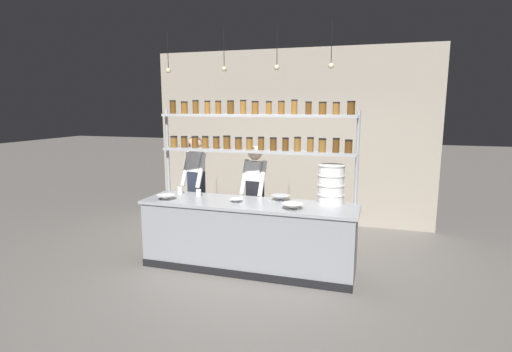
{
  "coord_description": "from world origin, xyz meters",
  "views": [
    {
      "loc": [
        1.62,
        -4.91,
        2.18
      ],
      "look_at": [
        0.05,
        0.2,
        1.25
      ],
      "focal_mm": 28.0,
      "sensor_mm": 36.0,
      "label": 1
    }
  ],
  "objects_px": {
    "prep_bowl_near_left": "(280,198)",
    "spice_shelf_unit": "(256,135)",
    "chef_left": "(196,183)",
    "prep_bowl_near_right": "(236,201)",
    "prep_bowl_center_front": "(292,206)",
    "container_stack": "(331,184)",
    "prep_bowl_center_back": "(166,197)",
    "serving_cup_front": "(199,193)",
    "chef_center": "(255,193)",
    "serving_cup_by_board": "(180,190)"
  },
  "relations": [
    {
      "from": "prep_bowl_near_left",
      "to": "spice_shelf_unit",
      "type": "bearing_deg",
      "value": 166.27
    },
    {
      "from": "chef_left",
      "to": "prep_bowl_near_right",
      "type": "height_order",
      "value": "chef_left"
    },
    {
      "from": "prep_bowl_near_left",
      "to": "prep_bowl_center_front",
      "type": "distance_m",
      "value": 0.49
    },
    {
      "from": "prep_bowl_center_front",
      "to": "prep_bowl_near_right",
      "type": "distance_m",
      "value": 0.8
    },
    {
      "from": "chef_left",
      "to": "container_stack",
      "type": "relative_size",
      "value": 3.38
    },
    {
      "from": "spice_shelf_unit",
      "to": "prep_bowl_center_back",
      "type": "height_order",
      "value": "spice_shelf_unit"
    },
    {
      "from": "chef_left",
      "to": "prep_bowl_center_front",
      "type": "distance_m",
      "value": 1.84
    },
    {
      "from": "prep_bowl_near_left",
      "to": "prep_bowl_center_back",
      "type": "relative_size",
      "value": 1.02
    },
    {
      "from": "prep_bowl_center_front",
      "to": "serving_cup_front",
      "type": "bearing_deg",
      "value": 166.37
    },
    {
      "from": "chef_center",
      "to": "serving_cup_by_board",
      "type": "bearing_deg",
      "value": -152.71
    },
    {
      "from": "container_stack",
      "to": "prep_bowl_center_front",
      "type": "bearing_deg",
      "value": -133.0
    },
    {
      "from": "chef_left",
      "to": "prep_bowl_near_right",
      "type": "distance_m",
      "value": 1.08
    },
    {
      "from": "spice_shelf_unit",
      "to": "chef_left",
      "type": "bearing_deg",
      "value": 166.36
    },
    {
      "from": "spice_shelf_unit",
      "to": "container_stack",
      "type": "height_order",
      "value": "spice_shelf_unit"
    },
    {
      "from": "spice_shelf_unit",
      "to": "chef_center",
      "type": "bearing_deg",
      "value": 109.29
    },
    {
      "from": "spice_shelf_unit",
      "to": "serving_cup_by_board",
      "type": "distance_m",
      "value": 1.4
    },
    {
      "from": "spice_shelf_unit",
      "to": "prep_bowl_near_right",
      "type": "xyz_separation_m",
      "value": [
        -0.16,
        -0.37,
        -0.85
      ]
    },
    {
      "from": "chef_left",
      "to": "serving_cup_by_board",
      "type": "xyz_separation_m",
      "value": [
        -0.08,
        -0.37,
        -0.04
      ]
    },
    {
      "from": "chef_left",
      "to": "chef_center",
      "type": "distance_m",
      "value": 0.96
    },
    {
      "from": "chef_center",
      "to": "container_stack",
      "type": "xyz_separation_m",
      "value": [
        1.13,
        -0.29,
        0.25
      ]
    },
    {
      "from": "spice_shelf_unit",
      "to": "prep_bowl_near_right",
      "type": "distance_m",
      "value": 0.94
    },
    {
      "from": "chef_center",
      "to": "serving_cup_front",
      "type": "relative_size",
      "value": 17.26
    },
    {
      "from": "prep_bowl_near_right",
      "to": "serving_cup_front",
      "type": "xyz_separation_m",
      "value": [
        -0.65,
        0.2,
        0.02
      ]
    },
    {
      "from": "chef_left",
      "to": "prep_bowl_near_left",
      "type": "distance_m",
      "value": 1.46
    },
    {
      "from": "chef_left",
      "to": "prep_bowl_near_right",
      "type": "xyz_separation_m",
      "value": [
        0.88,
        -0.62,
        -0.07
      ]
    },
    {
      "from": "prep_bowl_near_left",
      "to": "serving_cup_by_board",
      "type": "relative_size",
      "value": 2.58
    },
    {
      "from": "container_stack",
      "to": "prep_bowl_center_back",
      "type": "bearing_deg",
      "value": -168.29
    },
    {
      "from": "container_stack",
      "to": "prep_bowl_center_front",
      "type": "xyz_separation_m",
      "value": [
        -0.42,
        -0.45,
        -0.22
      ]
    },
    {
      "from": "spice_shelf_unit",
      "to": "prep_bowl_center_front",
      "type": "bearing_deg",
      "value": -39.04
    },
    {
      "from": "prep_bowl_center_front",
      "to": "serving_cup_by_board",
      "type": "bearing_deg",
      "value": 167.23
    },
    {
      "from": "container_stack",
      "to": "prep_bowl_near_right",
      "type": "distance_m",
      "value": 1.27
    },
    {
      "from": "chef_center",
      "to": "prep_bowl_near_left",
      "type": "distance_m",
      "value": 0.56
    },
    {
      "from": "serving_cup_by_board",
      "to": "chef_center",
      "type": "bearing_deg",
      "value": 18.3
    },
    {
      "from": "chef_center",
      "to": "prep_bowl_center_front",
      "type": "distance_m",
      "value": 1.03
    },
    {
      "from": "container_stack",
      "to": "chef_left",
      "type": "bearing_deg",
      "value": 171.32
    },
    {
      "from": "prep_bowl_center_back",
      "to": "serving_cup_front",
      "type": "bearing_deg",
      "value": 47.24
    },
    {
      "from": "serving_cup_front",
      "to": "prep_bowl_near_left",
      "type": "bearing_deg",
      "value": 3.57
    },
    {
      "from": "serving_cup_by_board",
      "to": "prep_bowl_near_right",
      "type": "bearing_deg",
      "value": -14.74
    },
    {
      "from": "chef_left",
      "to": "serving_cup_front",
      "type": "distance_m",
      "value": 0.48
    },
    {
      "from": "spice_shelf_unit",
      "to": "prep_bowl_center_back",
      "type": "relative_size",
      "value": 10.99
    },
    {
      "from": "chef_center",
      "to": "prep_bowl_center_back",
      "type": "height_order",
      "value": "chef_center"
    },
    {
      "from": "prep_bowl_near_left",
      "to": "serving_cup_by_board",
      "type": "height_order",
      "value": "serving_cup_by_board"
    },
    {
      "from": "prep_bowl_near_right",
      "to": "serving_cup_by_board",
      "type": "distance_m",
      "value": 1.0
    },
    {
      "from": "container_stack",
      "to": "prep_bowl_center_back",
      "type": "relative_size",
      "value": 2.04
    },
    {
      "from": "prep_bowl_center_back",
      "to": "prep_bowl_center_front",
      "type": "bearing_deg",
      "value": 0.11
    },
    {
      "from": "serving_cup_front",
      "to": "serving_cup_by_board",
      "type": "relative_size",
      "value": 0.94
    },
    {
      "from": "prep_bowl_near_left",
      "to": "prep_bowl_center_back",
      "type": "xyz_separation_m",
      "value": [
        -1.51,
        -0.43,
        -0.0
      ]
    },
    {
      "from": "prep_bowl_center_back",
      "to": "prep_bowl_near_right",
      "type": "xyz_separation_m",
      "value": [
        0.97,
        0.15,
        -0.01
      ]
    },
    {
      "from": "chef_center",
      "to": "prep_bowl_center_front",
      "type": "relative_size",
      "value": 5.99
    },
    {
      "from": "chef_left",
      "to": "prep_bowl_center_back",
      "type": "relative_size",
      "value": 6.88
    }
  ]
}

